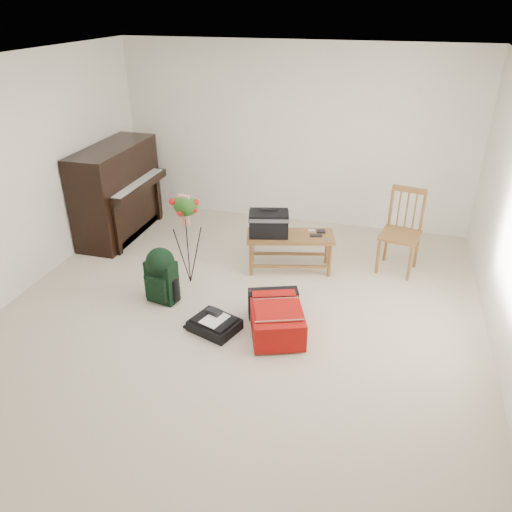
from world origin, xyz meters
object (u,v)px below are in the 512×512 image
(red_suitcase, at_px, (277,315))
(flower_stand, at_px, (188,240))
(piano, at_px, (118,193))
(green_backpack, at_px, (161,273))
(bench, at_px, (276,226))
(black_duffel, at_px, (215,324))
(dining_chair, at_px, (400,232))

(red_suitcase, relative_size, flower_stand, 0.78)
(piano, height_order, green_backpack, piano)
(bench, relative_size, flower_stand, 0.98)
(black_duffel, bearing_deg, green_backpack, 172.77)
(dining_chair, bearing_deg, red_suitcase, -112.55)
(flower_stand, bearing_deg, dining_chair, 25.97)
(flower_stand, bearing_deg, piano, 147.90)
(bench, height_order, flower_stand, flower_stand)
(piano, height_order, flower_stand, piano)
(bench, bearing_deg, red_suitcase, -89.62)
(black_duffel, xyz_separation_m, flower_stand, (-0.60, 0.82, 0.48))
(red_suitcase, height_order, green_backpack, green_backpack)
(bench, distance_m, dining_chair, 1.49)
(red_suitcase, relative_size, green_backpack, 1.38)
(bench, distance_m, red_suitcase, 1.36)
(red_suitcase, bearing_deg, flower_stand, 131.66)
(red_suitcase, distance_m, green_backpack, 1.36)
(bench, distance_m, black_duffel, 1.54)
(dining_chair, relative_size, flower_stand, 0.90)
(piano, bearing_deg, dining_chair, -0.41)
(bench, distance_m, flower_stand, 1.07)
(green_backpack, xyz_separation_m, flower_stand, (0.13, 0.46, 0.20))
(piano, bearing_deg, flower_stand, -35.10)
(black_duffel, relative_size, green_backpack, 0.86)
(red_suitcase, distance_m, black_duffel, 0.64)
(bench, relative_size, black_duffel, 2.01)
(flower_stand, bearing_deg, black_duffel, -50.80)
(piano, xyz_separation_m, red_suitcase, (2.64, -1.65, -0.43))
(bench, bearing_deg, dining_chair, 0.02)
(black_duffel, xyz_separation_m, green_backpack, (-0.73, 0.36, 0.28))
(dining_chair, height_order, black_duffel, dining_chair)
(flower_stand, bearing_deg, red_suitcase, -25.10)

